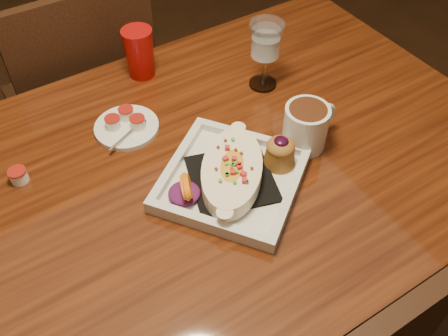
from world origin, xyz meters
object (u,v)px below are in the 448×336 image
table (180,205)px  goblet (266,44)px  chair_far (87,102)px  plate (236,173)px  coffee_mug (307,125)px  saucer (126,126)px  red_tumbler (139,53)px

table → goblet: bearing=25.3°
chair_far → goblet: size_ratio=5.35×
table → plate: bearing=-38.9°
table → chair_far: size_ratio=1.61×
plate → goblet: size_ratio=2.15×
plate → table: bearing=104.8°
coffee_mug → plate: bearing=-180.0°
saucer → plate: bearing=-65.4°
chair_far → plate: 0.76m
goblet → saucer: goblet is taller
chair_far → goblet: (0.33, -0.47, 0.36)m
table → red_tumbler: bearing=75.1°
chair_far → saucer: bearing=86.5°
red_tumbler → coffee_mug: bearing=-65.5°
plate → goblet: bearing=8.6°
table → goblet: (0.33, 0.16, 0.22)m
coffee_mug → red_tumbler: red_tumbler is taller
table → plate: (0.10, -0.08, 0.13)m
chair_far → table: bearing=90.0°
coffee_mug → goblet: 0.23m
plate → goblet: (0.24, 0.24, 0.09)m
chair_far → plate: (0.10, -0.71, 0.27)m
coffee_mug → saucer: bearing=136.9°
chair_far → goblet: 0.68m
plate → red_tumbler: 0.44m
goblet → red_tumbler: (-0.24, 0.20, -0.06)m
table → coffee_mug: 0.33m
goblet → red_tumbler: bearing=139.4°
goblet → saucer: 0.38m
table → coffee_mug: bearing=-12.4°
red_tumbler → chair_far: bearing=109.6°
table → chair_far: bearing=90.0°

